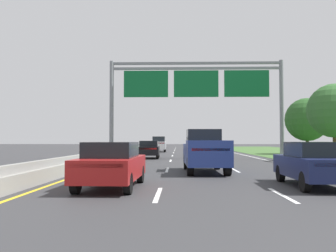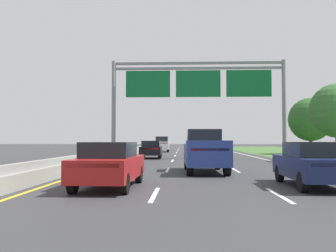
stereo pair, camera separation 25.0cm
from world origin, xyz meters
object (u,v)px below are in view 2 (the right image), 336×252
object	(u,v)px
car_white_left_lane_suv	(162,144)
roadside_tree_far	(310,119)
car_red_left_lane_sedan	(110,164)
car_black_left_lane_sedan	(151,149)
car_navy_right_lane_sedan	(313,163)
overhead_sign_gantry	(198,88)
pickup_truck_blue	(205,151)

from	to	relation	value
car_white_left_lane_suv	roadside_tree_far	xyz separation A→B (m)	(17.49, -8.05, 2.89)
car_red_left_lane_sedan	car_black_left_lane_sedan	world-z (taller)	same
car_black_left_lane_sedan	car_navy_right_lane_sedan	bearing A→B (deg)	-160.87
overhead_sign_gantry	car_black_left_lane_sedan	size ratio (longest dim) A/B	3.38
car_black_left_lane_sedan	overhead_sign_gantry	bearing A→B (deg)	-108.10
overhead_sign_gantry	car_white_left_lane_suv	size ratio (longest dim) A/B	3.18
car_navy_right_lane_sedan	car_white_left_lane_suv	bearing A→B (deg)	12.46
car_black_left_lane_sedan	roadside_tree_far	size ratio (longest dim) A/B	0.69
car_white_left_lane_suv	pickup_truck_blue	bearing A→B (deg)	-174.02
overhead_sign_gantry	car_navy_right_lane_sedan	bearing A→B (deg)	-79.92
roadside_tree_far	car_black_left_lane_sedan	bearing A→B (deg)	-150.97
pickup_truck_blue	car_red_left_lane_sedan	size ratio (longest dim) A/B	1.23
car_red_left_lane_sedan	car_navy_right_lane_sedan	world-z (taller)	same
car_white_left_lane_suv	roadside_tree_far	bearing A→B (deg)	-115.99
overhead_sign_gantry	car_black_left_lane_sedan	xyz separation A→B (m)	(-4.17, 1.23, -5.28)
pickup_truck_blue	car_black_left_lane_sedan	world-z (taller)	pickup_truck_blue
overhead_sign_gantry	car_red_left_lane_sedan	xyz separation A→B (m)	(-3.82, -18.95, -5.28)
car_white_left_lane_suv	car_navy_right_lane_sedan	bearing A→B (deg)	-169.94
pickup_truck_blue	car_white_left_lane_suv	bearing A→B (deg)	5.86
car_navy_right_lane_sedan	roadside_tree_far	world-z (taller)	roadside_tree_far
car_navy_right_lane_sedan	car_white_left_lane_suv	size ratio (longest dim) A/B	0.94
car_white_left_lane_suv	car_red_left_lane_sedan	bearing A→B (deg)	179.32
overhead_sign_gantry	car_navy_right_lane_sedan	distance (m)	19.41
car_black_left_lane_sedan	car_navy_right_lane_sedan	world-z (taller)	same
roadside_tree_far	car_red_left_lane_sedan	bearing A→B (deg)	-119.78
pickup_truck_blue	roadside_tree_far	distance (m)	27.35
pickup_truck_blue	car_black_left_lane_sedan	distance (m)	14.51
overhead_sign_gantry	car_red_left_lane_sedan	world-z (taller)	overhead_sign_gantry
pickup_truck_blue	car_white_left_lane_suv	size ratio (longest dim) A/B	1.15
overhead_sign_gantry	roadside_tree_far	world-z (taller)	overhead_sign_gantry
pickup_truck_blue	car_white_left_lane_suv	xyz separation A→B (m)	(-4.03, 31.68, 0.02)
overhead_sign_gantry	pickup_truck_blue	world-z (taller)	overhead_sign_gantry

